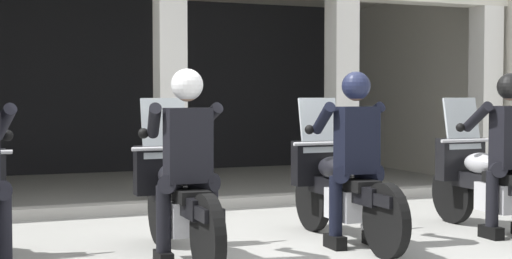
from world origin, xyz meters
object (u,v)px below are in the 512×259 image
object	(u,v)px
police_officer_center_right	(355,143)
police_officer_center_left	(187,149)
motorcycle_center_right	(340,188)
motorcycle_center_left	(178,198)
police_officer_far_right	(509,140)
motorcycle_far_right	(489,182)

from	to	relation	value
police_officer_center_right	police_officer_center_left	bearing A→B (deg)	174.56
police_officer_center_left	motorcycle_center_right	distance (m)	1.71
police_officer_center_left	police_officer_center_right	world-z (taller)	same
motorcycle_center_left	police_officer_far_right	bearing A→B (deg)	-12.86
police_officer_center_right	police_officer_far_right	bearing A→B (deg)	-14.46
motorcycle_center_left	police_officer_far_right	distance (m)	3.26
police_officer_center_left	motorcycle_center_right	world-z (taller)	police_officer_center_left
motorcycle_center_left	police_officer_center_right	bearing A→B (deg)	-13.39
motorcycle_center_left	police_officer_center_right	world-z (taller)	police_officer_center_right
police_officer_center_right	motorcycle_far_right	xyz separation A→B (m)	(1.61, 0.14, -0.44)
motorcycle_center_left	motorcycle_far_right	bearing A→B (deg)	-7.82
police_officer_center_right	police_officer_far_right	distance (m)	1.61
motorcycle_center_right	police_officer_far_right	xyz separation A→B (m)	(1.60, -0.42, 0.44)
motorcycle_center_left	police_officer_far_right	size ratio (longest dim) A/B	1.29
police_officer_center_left	police_officer_far_right	size ratio (longest dim) A/B	1.00
motorcycle_center_left	police_officer_center_left	world-z (taller)	police_officer_center_left
motorcycle_center_left	police_officer_center_right	distance (m)	1.67
motorcycle_center_left	motorcycle_center_right	distance (m)	1.61
motorcycle_center_right	police_officer_far_right	bearing A→B (deg)	-24.27
motorcycle_center_right	police_officer_far_right	size ratio (longest dim) A/B	1.29
police_officer_center_right	police_officer_far_right	size ratio (longest dim) A/B	1.00
police_officer_center_left	police_officer_center_right	xyz separation A→B (m)	(1.61, 0.11, 0.00)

